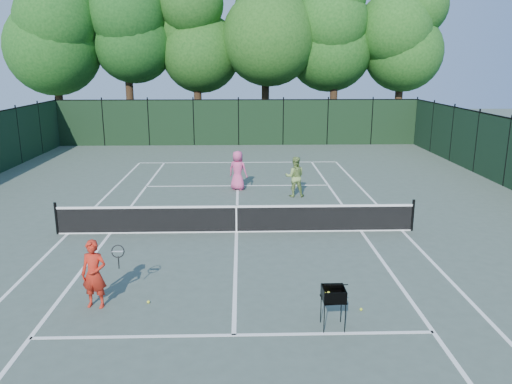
{
  "coord_description": "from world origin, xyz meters",
  "views": [
    {
      "loc": [
        0.18,
        -15.51,
        5.37
      ],
      "look_at": [
        0.67,
        1.0,
        1.1
      ],
      "focal_mm": 35.0,
      "sensor_mm": 36.0,
      "label": 1
    }
  ],
  "objects_px": {
    "loose_ball_near_cart": "(361,309)",
    "ball_hopper": "(334,294)",
    "player_green": "(295,177)",
    "player_pink": "(238,170)",
    "coach": "(94,274)",
    "loose_ball_midcourt": "(148,302)"
  },
  "relations": [
    {
      "from": "player_green",
      "to": "player_pink",
      "type": "bearing_deg",
      "value": -24.61
    },
    {
      "from": "loose_ball_midcourt",
      "to": "player_green",
      "type": "bearing_deg",
      "value": 65.13
    },
    {
      "from": "ball_hopper",
      "to": "loose_ball_midcourt",
      "type": "relative_size",
      "value": 13.24
    },
    {
      "from": "player_pink",
      "to": "loose_ball_near_cart",
      "type": "height_order",
      "value": "player_pink"
    },
    {
      "from": "player_green",
      "to": "coach",
      "type": "bearing_deg",
      "value": 62.84
    },
    {
      "from": "loose_ball_near_cart",
      "to": "ball_hopper",
      "type": "bearing_deg",
      "value": -137.73
    },
    {
      "from": "coach",
      "to": "player_green",
      "type": "bearing_deg",
      "value": 67.61
    },
    {
      "from": "loose_ball_near_cart",
      "to": "loose_ball_midcourt",
      "type": "height_order",
      "value": "same"
    },
    {
      "from": "player_green",
      "to": "loose_ball_midcourt",
      "type": "xyz_separation_m",
      "value": [
        -4.37,
        -9.44,
        -0.8
      ]
    },
    {
      "from": "coach",
      "to": "ball_hopper",
      "type": "distance_m",
      "value": 5.32
    },
    {
      "from": "player_pink",
      "to": "loose_ball_near_cart",
      "type": "bearing_deg",
      "value": 128.5
    },
    {
      "from": "ball_hopper",
      "to": "loose_ball_near_cart",
      "type": "xyz_separation_m",
      "value": [
        0.78,
        0.7,
        -0.72
      ]
    },
    {
      "from": "coach",
      "to": "player_pink",
      "type": "relative_size",
      "value": 0.93
    },
    {
      "from": "player_green",
      "to": "ball_hopper",
      "type": "distance_m",
      "value": 10.65
    },
    {
      "from": "ball_hopper",
      "to": "loose_ball_midcourt",
      "type": "bearing_deg",
      "value": 158.79
    },
    {
      "from": "ball_hopper",
      "to": "loose_ball_midcourt",
      "type": "height_order",
      "value": "ball_hopper"
    },
    {
      "from": "player_pink",
      "to": "player_green",
      "type": "height_order",
      "value": "player_pink"
    },
    {
      "from": "loose_ball_near_cart",
      "to": "coach",
      "type": "bearing_deg",
      "value": 176.31
    },
    {
      "from": "player_green",
      "to": "loose_ball_near_cart",
      "type": "relative_size",
      "value": 24.62
    },
    {
      "from": "loose_ball_midcourt",
      "to": "loose_ball_near_cart",
      "type": "bearing_deg",
      "value": -5.91
    },
    {
      "from": "player_pink",
      "to": "loose_ball_near_cart",
      "type": "relative_size",
      "value": 25.21
    },
    {
      "from": "player_pink",
      "to": "loose_ball_midcourt",
      "type": "xyz_separation_m",
      "value": [
        -2.01,
        -10.67,
        -0.82
      ]
    }
  ]
}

